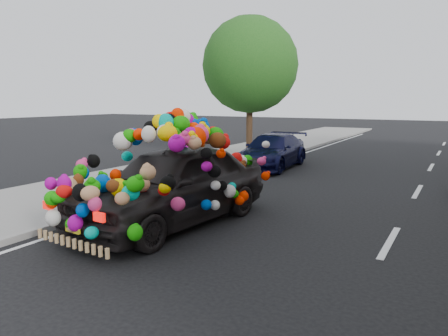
% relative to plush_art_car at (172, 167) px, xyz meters
% --- Properties ---
extents(ground, '(100.00, 100.00, 0.00)m').
position_rel_plush_art_car_xyz_m(ground, '(0.53, 0.89, -1.18)').
color(ground, black).
rests_on(ground, ground).
extents(sidewalk, '(4.00, 60.00, 0.12)m').
position_rel_plush_art_car_xyz_m(sidewalk, '(-3.77, 0.89, -1.12)').
color(sidewalk, gray).
rests_on(sidewalk, ground).
extents(kerb, '(0.15, 60.00, 0.13)m').
position_rel_plush_art_car_xyz_m(kerb, '(-1.82, 0.89, -1.11)').
color(kerb, gray).
rests_on(kerb, ground).
extents(lane_markings, '(6.00, 50.00, 0.01)m').
position_rel_plush_art_car_xyz_m(lane_markings, '(4.13, 0.89, -1.17)').
color(lane_markings, silver).
rests_on(lane_markings, ground).
extents(tree_near_sidewalk, '(4.20, 4.20, 6.13)m').
position_rel_plush_art_car_xyz_m(tree_near_sidewalk, '(-3.27, 10.39, 2.84)').
color(tree_near_sidewalk, '#332114').
rests_on(tree_near_sidewalk, ground).
extents(plush_art_car, '(2.78, 5.20, 2.28)m').
position_rel_plush_art_car_xyz_m(plush_art_car, '(0.00, 0.00, 0.00)').
color(plush_art_car, black).
rests_on(plush_art_car, ground).
extents(navy_sedan, '(1.98, 4.40, 1.25)m').
position_rel_plush_art_car_xyz_m(navy_sedan, '(-1.12, 7.90, -0.55)').
color(navy_sedan, black).
rests_on(navy_sedan, ground).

